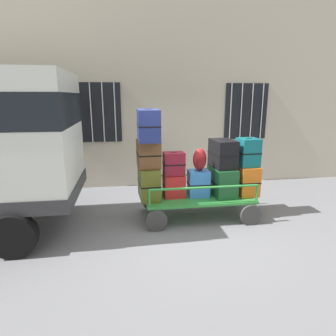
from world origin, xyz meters
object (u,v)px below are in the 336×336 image
at_px(suitcase_midright_bottom, 222,181).
at_px(backpack, 200,160).
at_px(luggage_cart, 198,200).
at_px(suitcase_right_bottom, 245,179).
at_px(suitcase_midleft_middle, 174,164).
at_px(suitcase_right_middle, 248,152).
at_px(suitcase_left_bottom, 149,182).
at_px(suitcase_left_top, 148,125).
at_px(suitcase_midright_middle, 223,154).
at_px(suitcase_left_middle, 148,154).
at_px(suitcase_center_bottom, 198,183).
at_px(suitcase_midleft_bottom, 174,186).

height_order(suitcase_midright_bottom, backpack, backpack).
xyz_separation_m(luggage_cart, suitcase_right_bottom, (0.99, 0.03, 0.38)).
bearing_deg(suitcase_midleft_middle, suitcase_midright_bottom, -1.94).
bearing_deg(suitcase_right_middle, suitcase_left_bottom, 177.95).
bearing_deg(suitcase_right_middle, suitcase_left_top, 179.18).
xyz_separation_m(luggage_cart, suitcase_left_bottom, (-0.99, 0.03, 0.40)).
height_order(suitcase_midleft_middle, suitcase_midright_bottom, suitcase_midleft_middle).
xyz_separation_m(suitcase_left_top, suitcase_right_middle, (1.98, -0.03, -0.56)).
distance_m(suitcase_left_top, suitcase_midright_bottom, 1.88).
bearing_deg(suitcase_midright_middle, suitcase_left_top, -178.31).
bearing_deg(suitcase_midright_bottom, suitcase_left_top, -179.50).
height_order(suitcase_left_middle, suitcase_midleft_middle, suitcase_left_middle).
relative_size(suitcase_left_middle, suitcase_right_middle, 0.99).
xyz_separation_m(suitcase_center_bottom, suitcase_midright_bottom, (0.49, 0.01, 0.02)).
bearing_deg(luggage_cart, suitcase_midright_bottom, 0.44).
xyz_separation_m(suitcase_left_top, suitcase_midleft_middle, (0.49, 0.05, -0.76)).
relative_size(suitcase_left_bottom, suitcase_center_bottom, 1.40).
height_order(luggage_cart, suitcase_left_middle, suitcase_left_middle).
bearing_deg(suitcase_right_middle, suitcase_midright_bottom, 175.26).
bearing_deg(suitcase_left_top, suitcase_center_bottom, 0.03).
height_order(suitcase_left_top, suitcase_midright_middle, suitcase_left_top).
distance_m(suitcase_left_bottom, suitcase_midright_middle, 1.58).
height_order(suitcase_midright_middle, suitcase_right_bottom, suitcase_midright_middle).
distance_m(suitcase_midright_bottom, suitcase_right_bottom, 0.50).
xyz_separation_m(luggage_cart, backpack, (0.01, -0.03, 0.84)).
distance_m(suitcase_left_bottom, backpack, 1.09).
bearing_deg(suitcase_right_middle, suitcase_left_middle, 178.35).
xyz_separation_m(suitcase_left_middle, suitcase_midleft_bottom, (0.49, -0.00, -0.67)).
height_order(luggage_cart, suitcase_left_top, suitcase_left_top).
bearing_deg(suitcase_left_bottom, suitcase_center_bottom, -2.44).
height_order(suitcase_left_top, suitcase_midleft_middle, suitcase_left_top).
xyz_separation_m(suitcase_left_bottom, suitcase_center_bottom, (0.99, -0.04, -0.05)).
xyz_separation_m(suitcase_midleft_bottom, suitcase_midright_middle, (0.99, 0.02, 0.62)).
height_order(suitcase_left_middle, suitcase_center_bottom, suitcase_left_middle).
distance_m(suitcase_left_top, suitcase_right_bottom, 2.28).
relative_size(suitcase_left_top, suitcase_midleft_bottom, 1.87).
bearing_deg(suitcase_center_bottom, luggage_cart, 90.00).
bearing_deg(suitcase_right_middle, suitcase_midleft_bottom, 177.97).
bearing_deg(suitcase_midright_middle, luggage_cart, -175.99).
bearing_deg(suitcase_left_middle, luggage_cart, -1.14).
distance_m(suitcase_midleft_bottom, suitcase_midleft_middle, 0.45).
distance_m(suitcase_left_middle, suitcase_midright_middle, 1.48).
bearing_deg(backpack, suitcase_right_middle, -0.48).
bearing_deg(suitcase_midleft_middle, luggage_cart, -4.32).
distance_m(suitcase_left_top, suitcase_midright_middle, 1.60).
height_order(suitcase_left_middle, backpack, suitcase_left_middle).
bearing_deg(suitcase_midleft_bottom, suitcase_midright_bottom, -0.67).
height_order(suitcase_midleft_bottom, suitcase_midleft_middle, suitcase_midleft_middle).
relative_size(luggage_cart, suitcase_left_bottom, 2.96).
bearing_deg(suitcase_left_top, suitcase_left_bottom, 90.00).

